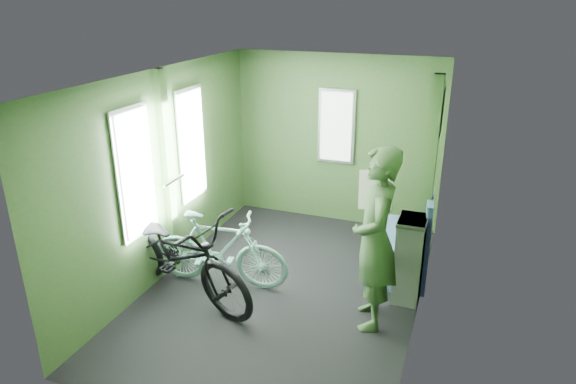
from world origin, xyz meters
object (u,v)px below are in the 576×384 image
bicycle_black (183,297)px  passenger (375,239)px  bicycle_mint (221,286)px  bench_seat (405,248)px  waste_box (409,259)px

bicycle_black → passenger: size_ratio=1.13×
bicycle_mint → passenger: (1.66, -0.06, 0.89)m
passenger → bench_seat: size_ratio=1.72×
bicycle_mint → waste_box: bearing=-82.9°
bicycle_mint → passenger: 1.89m
bicycle_black → bench_seat: bearing=-38.1°
waste_box → bench_seat: size_ratio=0.89×
passenger → waste_box: bearing=138.1°
bicycle_mint → waste_box: waste_box is taller
bicycle_black → bench_seat: bench_seat is taller
passenger → waste_box: (0.27, 0.54, -0.43)m
bicycle_mint → passenger: size_ratio=0.85×
waste_box → bench_seat: 0.57m
bicycle_mint → bench_seat: bench_seat is taller
bicycle_black → waste_box: (2.22, 0.81, 0.46)m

